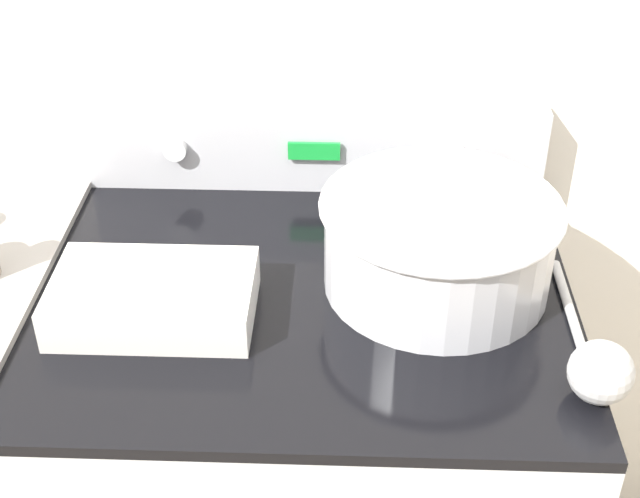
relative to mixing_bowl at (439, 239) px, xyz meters
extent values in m
cube|color=#BCBCC1|center=(-0.20, -0.02, -0.54)|extent=(0.80, 0.67, 0.88)
cube|color=black|center=(-0.20, -0.02, -0.09)|extent=(0.80, 0.67, 0.02)
cube|color=#BCBCC1|center=(-0.20, 0.29, 0.00)|extent=(0.80, 0.05, 0.15)
cylinder|color=white|center=(-0.44, 0.26, 0.00)|extent=(0.04, 0.02, 0.04)
cylinder|color=white|center=(0.05, 0.26, 0.00)|extent=(0.04, 0.02, 0.04)
cube|color=green|center=(-0.20, 0.26, 0.00)|extent=(0.09, 0.01, 0.03)
cylinder|color=silver|center=(0.00, 0.00, -0.01)|extent=(0.34, 0.34, 0.14)
torus|color=silver|center=(0.00, 0.00, 0.06)|extent=(0.36, 0.36, 0.01)
cylinder|color=beige|center=(0.00, 0.00, 0.04)|extent=(0.31, 0.31, 0.02)
cube|color=silver|center=(-0.41, -0.09, -0.05)|extent=(0.29, 0.18, 0.06)
cube|color=beige|center=(-0.41, -0.09, -0.04)|extent=(0.25, 0.16, 0.03)
cylinder|color=#B7B7B7|center=(0.19, -0.10, -0.07)|extent=(0.01, 0.29, 0.01)
sphere|color=#B7B7B7|center=(0.19, -0.24, -0.04)|extent=(0.08, 0.08, 0.08)
camera|label=1|loc=(-0.13, -1.10, 0.73)|focal=50.00mm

